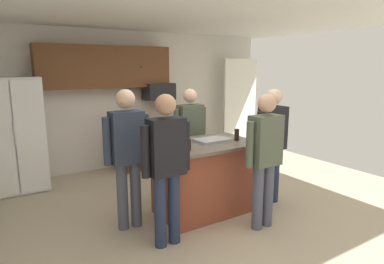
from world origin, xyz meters
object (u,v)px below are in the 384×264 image
at_px(person_guest_left, 190,133).
at_px(glass_dark_ale, 188,145).
at_px(serving_tray, 212,140).
at_px(microwave_over_range, 159,91).
at_px(glass_stout_tall, 237,135).
at_px(person_elder_center, 272,139).
at_px(person_host_foreground, 265,153).
at_px(person_guest_right, 127,150).
at_px(mug_ceramic_white, 173,142).
at_px(kitchen_island, 204,177).
at_px(person_guest_by_door, 166,161).
at_px(refrigerator, 13,135).

distance_m(person_guest_left, glass_dark_ale, 1.19).
bearing_deg(serving_tray, microwave_over_range, 79.77).
xyz_separation_m(person_guest_left, glass_stout_tall, (0.19, -0.87, 0.11)).
bearing_deg(serving_tray, person_elder_center, -17.00).
bearing_deg(person_host_foreground, serving_tray, -8.13).
bearing_deg(serving_tray, person_guest_right, 173.72).
xyz_separation_m(glass_stout_tall, mug_ceramic_white, (-0.89, 0.15, -0.03)).
bearing_deg(serving_tray, kitchen_island, 178.19).
height_order(person_guest_by_door, person_guest_right, person_guest_right).
distance_m(person_guest_left, person_host_foreground, 1.51).
bearing_deg(microwave_over_range, person_elder_center, -81.14).
xyz_separation_m(person_guest_left, person_elder_center, (0.71, -1.03, 0.02)).
bearing_deg(person_elder_center, person_guest_by_door, 22.07).
bearing_deg(person_guest_by_door, person_elder_center, -23.46).
distance_m(glass_stout_tall, mug_ceramic_white, 0.90).
distance_m(microwave_over_range, person_elder_center, 2.73).
bearing_deg(glass_stout_tall, person_guest_left, 102.21).
distance_m(refrigerator, person_elder_center, 3.94).
bearing_deg(person_elder_center, person_guest_right, 4.21).
xyz_separation_m(kitchen_island, person_elder_center, (0.97, -0.26, 0.46)).
relative_size(kitchen_island, person_elder_center, 0.82).
distance_m(person_host_foreground, serving_tray, 0.77).
relative_size(person_guest_by_door, person_elder_center, 1.01).
bearing_deg(kitchen_island, glass_dark_ale, -149.67).
distance_m(person_elder_center, glass_stout_tall, 0.55).
bearing_deg(person_elder_center, person_host_foreground, 53.10).
height_order(glass_dark_ale, mug_ceramic_white, glass_dark_ale).
xyz_separation_m(kitchen_island, glass_dark_ale, (-0.38, -0.22, 0.54)).
relative_size(person_elder_center, glass_dark_ale, 11.79).
distance_m(person_guest_left, person_elder_center, 1.25).
distance_m(person_guest_left, serving_tray, 0.78).
bearing_deg(serving_tray, person_host_foreground, -72.74).
relative_size(person_guest_right, mug_ceramic_white, 13.19).
xyz_separation_m(person_guest_left, glass_dark_ale, (-0.65, -0.99, 0.10)).
bearing_deg(person_guest_right, kitchen_island, 0.00).
bearing_deg(person_guest_left, glass_stout_tall, 31.12).
relative_size(person_guest_by_door, serving_tray, 3.78).
distance_m(refrigerator, glass_dark_ale, 3.00).
relative_size(person_host_foreground, person_elder_center, 0.99).
xyz_separation_m(glass_dark_ale, serving_tray, (0.51, 0.22, -0.05)).
bearing_deg(glass_stout_tall, person_host_foreground, -98.89).
bearing_deg(person_guest_by_door, serving_tray, -3.57).
bearing_deg(person_guest_right, person_host_foreground, -25.47).
bearing_deg(person_host_foreground, kitchen_island, 0.00).
bearing_deg(refrigerator, microwave_over_range, 2.60).
relative_size(refrigerator, person_elder_center, 1.08).
relative_size(kitchen_island, person_guest_by_door, 0.81).
height_order(person_elder_center, glass_dark_ale, person_elder_center).
bearing_deg(person_guest_right, glass_stout_tall, -2.18).
bearing_deg(refrigerator, person_guest_left, -33.12).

